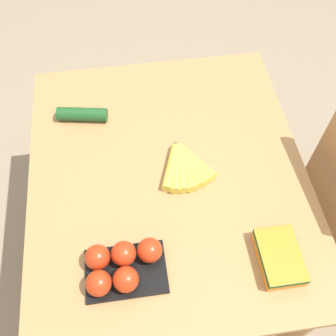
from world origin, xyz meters
The scene contains 6 objects.
ground_plane centered at (0.00, 0.00, 0.00)m, with size 12.00×12.00×0.00m, color gray.
dining_table centered at (0.00, 0.00, 0.63)m, with size 1.10×0.95×0.74m.
banana_bunch centered at (-0.01, 0.06, 0.76)m, with size 0.19×0.19×0.04m.
tomato_pack centered at (0.32, -0.18, 0.78)m, with size 0.16×0.24×0.08m.
carrot_bag centered at (0.35, 0.28, 0.77)m, with size 0.18×0.12×0.05m.
cucumber_near centered at (-0.28, -0.28, 0.76)m, with size 0.08×0.19×0.05m.
Camera 1 is at (0.71, -0.10, 1.87)m, focal length 42.00 mm.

